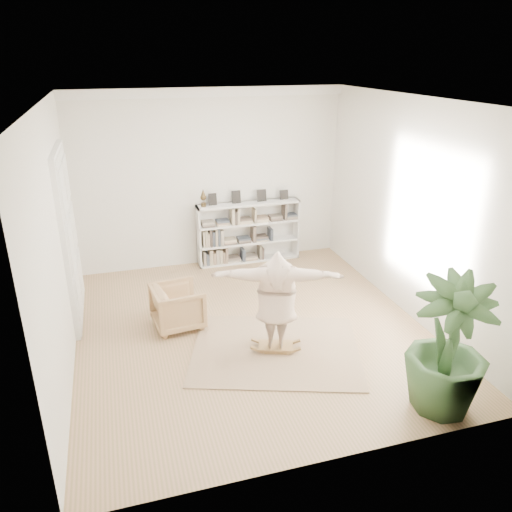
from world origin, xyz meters
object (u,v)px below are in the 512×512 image
at_px(rocker_board, 276,346).
at_px(houseplant, 449,346).
at_px(person, 277,298).
at_px(bookshelf, 248,233).
at_px(armchair, 178,306).

distance_m(rocker_board, houseplant, 2.56).
bearing_deg(houseplant, person, 131.28).
relative_size(person, houseplant, 1.05).
bearing_deg(person, houseplant, 149.98).
relative_size(bookshelf, person, 1.17).
height_order(armchair, rocker_board, armchair).
xyz_separation_m(bookshelf, rocker_board, (-0.56, -3.55, -0.57)).
xyz_separation_m(rocker_board, houseplant, (1.60, -1.82, 0.83)).
bearing_deg(bookshelf, rocker_board, -99.02).
height_order(person, houseplant, houseplant).
relative_size(armchair, person, 0.42).
height_order(armchair, person, person).
height_order(armchair, houseplant, houseplant).
height_order(bookshelf, rocker_board, bookshelf).
height_order(rocker_board, person, person).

